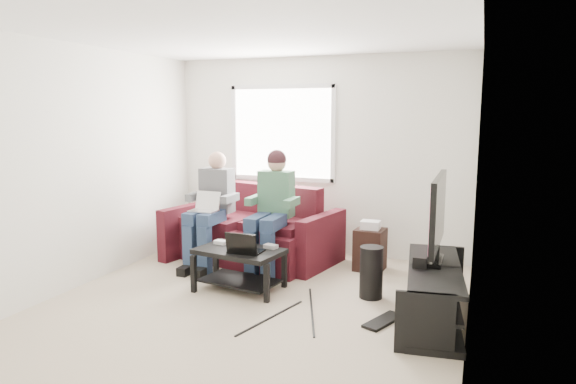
% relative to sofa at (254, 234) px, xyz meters
% --- Properties ---
extents(floor, '(4.50, 4.50, 0.00)m').
position_rel_sofa_xyz_m(floor, '(0.63, -1.57, -0.34)').
color(floor, beige).
rests_on(floor, ground).
extents(ceiling, '(4.50, 4.50, 0.00)m').
position_rel_sofa_xyz_m(ceiling, '(0.63, -1.57, 2.26)').
color(ceiling, white).
rests_on(ceiling, wall_back).
extents(wall_back, '(4.50, 0.00, 4.50)m').
position_rel_sofa_xyz_m(wall_back, '(0.63, 0.68, 0.96)').
color(wall_back, silver).
rests_on(wall_back, floor).
extents(wall_front, '(4.50, 0.00, 4.50)m').
position_rel_sofa_xyz_m(wall_front, '(0.63, -3.82, 0.96)').
color(wall_front, silver).
rests_on(wall_front, floor).
extents(wall_left, '(0.00, 4.50, 4.50)m').
position_rel_sofa_xyz_m(wall_left, '(-1.37, -1.57, 0.96)').
color(wall_left, silver).
rests_on(wall_left, floor).
extents(wall_right, '(0.00, 4.50, 4.50)m').
position_rel_sofa_xyz_m(wall_right, '(2.63, -1.57, 0.96)').
color(wall_right, silver).
rests_on(wall_right, floor).
extents(window, '(1.48, 0.04, 1.28)m').
position_rel_sofa_xyz_m(window, '(0.13, 0.66, 1.26)').
color(window, white).
rests_on(window, wall_back).
extents(sofa, '(2.21, 1.29, 0.94)m').
position_rel_sofa_xyz_m(sofa, '(0.00, 0.00, 0.00)').
color(sofa, '#48121C').
rests_on(sofa, floor).
extents(person_left, '(0.40, 0.71, 1.40)m').
position_rel_sofa_xyz_m(person_left, '(-0.40, -0.38, 0.43)').
color(person_left, navy).
rests_on(person_left, sofa).
extents(person_right, '(0.40, 0.71, 1.44)m').
position_rel_sofa_xyz_m(person_right, '(0.40, -0.36, 0.49)').
color(person_right, navy).
rests_on(person_right, sofa).
extents(laptop_silver, '(0.35, 0.27, 0.24)m').
position_rel_sofa_xyz_m(laptop_silver, '(-0.40, -0.53, 0.42)').
color(laptop_silver, silver).
rests_on(laptop_silver, person_left).
extents(coffee_table, '(0.97, 0.69, 0.45)m').
position_rel_sofa_xyz_m(coffee_table, '(0.32, -1.07, -0.01)').
color(coffee_table, black).
rests_on(coffee_table, floor).
extents(laptop_black, '(0.40, 0.33, 0.24)m').
position_rel_sofa_xyz_m(laptop_black, '(0.44, -1.15, 0.23)').
color(laptop_black, black).
rests_on(laptop_black, coffee_table).
extents(controller_a, '(0.15, 0.11, 0.04)m').
position_rel_sofa_xyz_m(controller_a, '(0.04, -0.95, 0.13)').
color(controller_a, silver).
rests_on(controller_a, coffee_table).
extents(controller_b, '(0.16, 0.12, 0.04)m').
position_rel_sofa_xyz_m(controller_b, '(0.22, -0.89, 0.13)').
color(controller_b, black).
rests_on(controller_b, coffee_table).
extents(controller_c, '(0.16, 0.12, 0.04)m').
position_rel_sofa_xyz_m(controller_c, '(0.62, -0.92, 0.13)').
color(controller_c, gray).
rests_on(controller_c, coffee_table).
extents(tv_stand, '(0.63, 1.58, 0.51)m').
position_rel_sofa_xyz_m(tv_stand, '(2.33, -1.17, -0.11)').
color(tv_stand, black).
rests_on(tv_stand, floor).
extents(tv, '(0.12, 1.10, 0.81)m').
position_rel_sofa_xyz_m(tv, '(2.33, -1.07, 0.63)').
color(tv, black).
rests_on(tv, tv_stand).
extents(soundbar, '(0.12, 0.50, 0.10)m').
position_rel_sofa_xyz_m(soundbar, '(2.21, -1.07, 0.22)').
color(soundbar, black).
rests_on(soundbar, tv_stand).
extents(drink_cup, '(0.08, 0.08, 0.12)m').
position_rel_sofa_xyz_m(drink_cup, '(2.28, -0.54, 0.23)').
color(drink_cup, '#AB6F49').
rests_on(drink_cup, tv_stand).
extents(console_white, '(0.30, 0.22, 0.06)m').
position_rel_sofa_xyz_m(console_white, '(2.33, -1.57, -0.04)').
color(console_white, silver).
rests_on(console_white, tv_stand).
extents(console_grey, '(0.34, 0.26, 0.08)m').
position_rel_sofa_xyz_m(console_grey, '(2.33, -0.87, -0.03)').
color(console_grey, gray).
rests_on(console_grey, tv_stand).
extents(console_black, '(0.38, 0.30, 0.07)m').
position_rel_sofa_xyz_m(console_black, '(2.33, -1.22, -0.04)').
color(console_black, black).
rests_on(console_black, tv_stand).
extents(subwoofer, '(0.24, 0.24, 0.54)m').
position_rel_sofa_xyz_m(subwoofer, '(1.68, -0.81, -0.08)').
color(subwoofer, black).
rests_on(subwoofer, floor).
extents(keyboard_floor, '(0.32, 0.50, 0.03)m').
position_rel_sofa_xyz_m(keyboard_floor, '(1.92, -1.40, -0.33)').
color(keyboard_floor, black).
rests_on(keyboard_floor, floor).
extents(end_table, '(0.34, 0.34, 0.60)m').
position_rel_sofa_xyz_m(end_table, '(1.48, 0.12, -0.07)').
color(end_table, black).
rests_on(end_table, floor).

